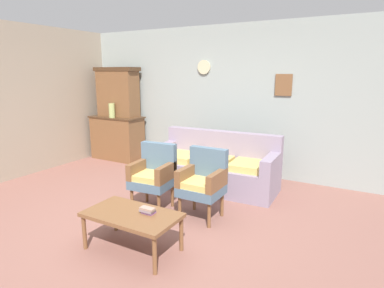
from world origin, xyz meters
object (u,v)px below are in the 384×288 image
at_px(floral_couch, 215,168).
at_px(vase_on_cabinet, 112,110).
at_px(side_cabinet, 118,138).
at_px(armchair_by_doorway, 203,180).
at_px(coffee_table, 132,217).
at_px(book_stack_on_table, 148,210).
at_px(armchair_near_cabinet, 154,173).

bearing_deg(floral_couch, vase_on_cabinet, 170.57).
distance_m(side_cabinet, floral_couch, 2.71).
relative_size(vase_on_cabinet, armchair_by_doorway, 0.33).
height_order(side_cabinet, armchair_by_doorway, side_cabinet).
distance_m(coffee_table, book_stack_on_table, 0.19).
xyz_separation_m(side_cabinet, armchair_near_cabinet, (2.25, -1.76, 0.03)).
relative_size(side_cabinet, floral_couch, 0.57).
relative_size(coffee_table, book_stack_on_table, 6.12).
height_order(floral_couch, book_stack_on_table, floral_couch).
height_order(floral_couch, armchair_near_cabinet, same).
xyz_separation_m(armchair_near_cabinet, armchair_by_doorway, (0.73, 0.07, 0.00)).
height_order(side_cabinet, vase_on_cabinet, vase_on_cabinet).
bearing_deg(floral_couch, book_stack_on_table, -84.24).
xyz_separation_m(coffee_table, book_stack_on_table, (0.15, 0.08, 0.08)).
relative_size(side_cabinet, book_stack_on_table, 7.07).
bearing_deg(floral_couch, coffee_table, -88.44).
distance_m(floral_couch, coffee_table, 2.17).
bearing_deg(coffee_table, armchair_near_cabinet, 113.95).
bearing_deg(book_stack_on_table, armchair_by_doorway, 83.00).
bearing_deg(coffee_table, vase_on_cabinet, 135.56).
bearing_deg(armchair_by_doorway, side_cabinet, 150.40).
relative_size(vase_on_cabinet, armchair_near_cabinet, 0.33).
distance_m(vase_on_cabinet, coffee_table, 3.78).
bearing_deg(coffee_table, book_stack_on_table, 26.47).
xyz_separation_m(floral_couch, coffee_table, (0.06, -2.17, 0.05)).
bearing_deg(armchair_near_cabinet, armchair_by_doorway, 5.85).
xyz_separation_m(floral_couch, armchair_by_doorway, (0.34, -1.08, 0.17)).
distance_m(floral_couch, armchair_by_doorway, 1.15).
bearing_deg(armchair_near_cabinet, coffee_table, -66.05).
relative_size(vase_on_cabinet, coffee_table, 0.30).
distance_m(armchair_near_cabinet, coffee_table, 1.12).
relative_size(side_cabinet, vase_on_cabinet, 3.87).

